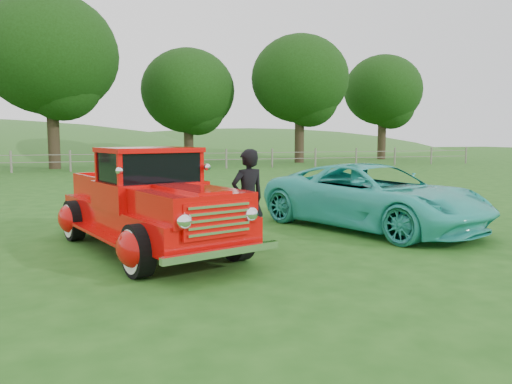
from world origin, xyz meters
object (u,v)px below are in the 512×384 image
object	(u,v)px
tree_mid_east	(300,79)
red_pickup	(149,205)
tree_far_east	(383,90)
tree_near_east	(188,91)
tree_near_west	(50,55)
teal_sedan	(373,196)
man	(248,199)

from	to	relation	value
tree_mid_east	red_pickup	xyz separation A→B (m)	(-13.97, -25.99, -5.38)
tree_far_east	tree_near_east	bearing A→B (deg)	-176.63
tree_near_west	tree_mid_east	bearing A→B (deg)	6.71
tree_near_west	tree_near_east	bearing A→B (deg)	23.96
tree_near_west	teal_sedan	size ratio (longest dim) A/B	2.09
tree_mid_east	teal_sedan	xyz separation A→B (m)	(-9.19, -25.43, -5.48)
red_pickup	teal_sedan	bearing A→B (deg)	-10.62
red_pickup	man	bearing A→B (deg)	-30.38
teal_sedan	tree_near_west	bearing A→B (deg)	86.96
red_pickup	tree_near_west	bearing A→B (deg)	79.90
teal_sedan	red_pickup	bearing A→B (deg)	165.21
tree_mid_east	teal_sedan	size ratio (longest dim) A/B	1.90
tree_far_east	red_pickup	xyz separation A→B (m)	(-22.97, -28.99, -5.06)
tree_mid_east	teal_sedan	world-z (taller)	tree_mid_east
tree_near_east	red_pickup	distance (m)	28.96
man	tree_near_east	bearing A→B (deg)	-113.08
tree_near_west	red_pickup	bearing A→B (deg)	-82.79
red_pickup	man	distance (m)	1.72
tree_far_east	man	size ratio (longest dim) A/B	5.06
tree_near_west	red_pickup	distance (m)	24.91
tree_mid_east	tree_far_east	distance (m)	9.49
teal_sedan	man	xyz separation A→B (m)	(-3.10, -0.95, 0.18)
tree_near_east	tree_mid_east	size ratio (longest dim) A/B	0.88
tree_mid_east	tree_far_east	xyz separation A→B (m)	(9.00, 3.00, -0.31)
tree_mid_east	red_pickup	distance (m)	29.99
teal_sedan	man	world-z (taller)	man
tree_near_east	tree_mid_east	bearing A→B (deg)	-14.04
tree_far_east	tree_mid_east	bearing A→B (deg)	-161.57
tree_near_west	tree_near_east	xyz separation A→B (m)	(9.00, 4.00, -1.55)
tree_mid_east	red_pickup	bearing A→B (deg)	-118.25
tree_near_east	tree_far_east	world-z (taller)	tree_far_east
tree_near_west	tree_far_east	bearing A→B (deg)	10.89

